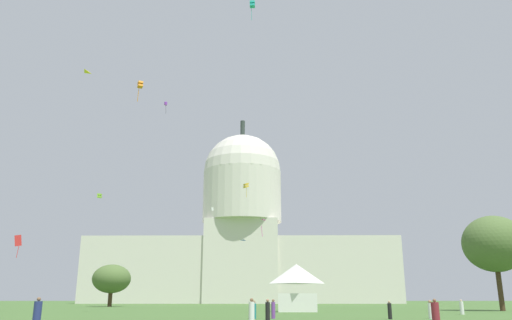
% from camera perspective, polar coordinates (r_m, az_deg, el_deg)
% --- Properties ---
extents(capitol_building, '(113.89, 29.94, 70.37)m').
position_cam_1_polar(capitol_building, '(188.24, -1.65, -8.63)').
color(capitol_building, beige).
rests_on(capitol_building, ground_plane).
extents(event_tent, '(5.39, 4.45, 6.16)m').
position_cam_1_polar(event_tent, '(68.17, 4.72, -14.36)').
color(event_tent, white).
rests_on(event_tent, ground_plane).
extents(tree_east_near, '(12.51, 12.10, 13.47)m').
position_cam_1_polar(tree_east_near, '(80.95, 25.76, -8.70)').
color(tree_east_near, '#42301E').
rests_on(tree_east_near, ground_plane).
extents(tree_west_far, '(9.22, 8.77, 9.04)m').
position_cam_1_polar(tree_west_far, '(117.07, -16.30, -13.01)').
color(tree_west_far, '#42301E').
rests_on(tree_west_far, ground_plane).
extents(person_purple_lawn_far_left, '(0.42, 0.42, 1.63)m').
position_cam_1_polar(person_purple_lawn_far_left, '(45.07, 2.00, -16.84)').
color(person_purple_lawn_far_left, '#703D93').
rests_on(person_purple_lawn_far_left, ground_plane).
extents(person_white_back_center, '(0.57, 0.57, 1.71)m').
position_cam_1_polar(person_white_back_center, '(36.32, -0.51, -17.09)').
color(person_white_back_center, silver).
rests_on(person_white_back_center, ground_plane).
extents(person_purple_edge_east, '(0.45, 0.45, 1.51)m').
position_cam_1_polar(person_purple_edge_east, '(77.80, 3.75, -16.37)').
color(person_purple_edge_east, '#703D93').
rests_on(person_purple_edge_east, ground_plane).
extents(person_navy_near_tree_east, '(0.55, 0.55, 1.75)m').
position_cam_1_polar(person_navy_near_tree_east, '(32.08, -23.91, -15.97)').
color(person_navy_near_tree_east, navy).
rests_on(person_navy_near_tree_east, ground_plane).
extents(person_teal_front_left, '(0.56, 0.56, 1.52)m').
position_cam_1_polar(person_teal_front_left, '(44.66, -0.25, -16.94)').
color(person_teal_front_left, '#1E757A').
rests_on(person_teal_front_left, ground_plane).
extents(person_black_lawn_far_right, '(0.35, 0.35, 1.51)m').
position_cam_1_polar(person_black_lawn_far_right, '(45.12, 15.15, -16.41)').
color(person_black_lawn_far_right, black).
rests_on(person_black_lawn_far_right, ground_plane).
extents(person_maroon_deep_crowd, '(0.63, 0.63, 1.67)m').
position_cam_1_polar(person_maroon_deep_crowd, '(33.39, 19.99, -16.36)').
color(person_maroon_deep_crowd, maroon).
rests_on(person_maroon_deep_crowd, ground_plane).
extents(person_black_near_tree_west, '(0.42, 0.42, 1.65)m').
position_cam_1_polar(person_black_near_tree_west, '(39.28, 1.36, -17.00)').
color(person_black_near_tree_west, black).
rests_on(person_black_near_tree_west, ground_plane).
extents(person_white_mid_right, '(0.50, 0.50, 1.59)m').
position_cam_1_polar(person_white_mid_right, '(60.69, 22.62, -15.44)').
color(person_white_mid_right, silver).
rests_on(person_white_mid_right, ground_plane).
extents(person_white_front_right, '(0.50, 0.50, 1.56)m').
position_cam_1_polar(person_white_front_right, '(46.54, 19.45, -16.01)').
color(person_white_front_right, silver).
rests_on(person_white_front_right, ground_plane).
extents(kite_white_mid, '(0.65, 0.71, 1.06)m').
position_cam_1_polar(kite_white_mid, '(139.03, -5.04, -5.65)').
color(kite_white_mid, white).
extents(kite_yellow_high, '(1.20, 1.68, 0.33)m').
position_cam_1_polar(kite_yellow_high, '(93.03, -19.20, 9.22)').
color(kite_yellow_high, yellow).
extents(kite_red_low, '(1.03, 0.37, 3.10)m').
position_cam_1_polar(kite_red_low, '(75.89, -25.73, -8.46)').
color(kite_red_low, red).
extents(kite_blue_low, '(1.30, 0.81, 0.28)m').
position_cam_1_polar(kite_blue_low, '(136.64, -1.47, -9.28)').
color(kite_blue_low, blue).
extents(kite_gold_mid, '(1.26, 1.24, 3.13)m').
position_cam_1_polar(kite_gold_mid, '(104.34, -1.16, -2.97)').
color(kite_gold_mid, gold).
extents(kite_magenta_low, '(0.98, 1.48, 2.57)m').
position_cam_1_polar(kite_magenta_low, '(82.11, 0.56, -7.19)').
color(kite_magenta_low, '#D1339E').
extents(kite_lime_mid, '(1.01, 0.99, 1.06)m').
position_cam_1_polar(kite_lime_mid, '(131.40, -17.58, -3.95)').
color(kite_lime_mid, '#8CD133').
extents(kite_orange_mid, '(0.84, 0.86, 2.71)m').
position_cam_1_polar(kite_orange_mid, '(65.49, -13.20, 8.41)').
color(kite_orange_mid, orange).
extents(kite_violet_high, '(1.09, 1.07, 4.01)m').
position_cam_1_polar(kite_violet_high, '(156.20, -10.36, 6.40)').
color(kite_violet_high, purple).
extents(kite_turquoise_high, '(1.07, 1.08, 4.24)m').
position_cam_1_polar(kite_turquoise_high, '(105.98, -0.43, 17.49)').
color(kite_turquoise_high, teal).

